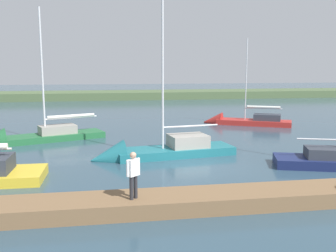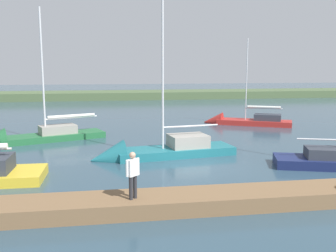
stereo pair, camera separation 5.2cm
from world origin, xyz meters
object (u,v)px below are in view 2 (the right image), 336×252
at_px(sailboat_far_right, 153,154).
at_px(person_on_dock, 133,172).
at_px(sailboat_mid_channel, 31,139).
at_px(sailboat_outer_mooring, 241,123).

xyz_separation_m(sailboat_far_right, person_on_dock, (1.77, 8.64, 1.41)).
bearing_deg(sailboat_far_right, person_on_dock, 69.81).
height_order(sailboat_far_right, sailboat_mid_channel, sailboat_mid_channel).
bearing_deg(person_on_dock, sailboat_outer_mooring, 109.55).
xyz_separation_m(sailboat_mid_channel, person_on_dock, (-6.24, 14.56, 1.40)).
bearing_deg(sailboat_outer_mooring, sailboat_mid_channel, 44.49).
distance_m(sailboat_far_right, sailboat_outer_mooring, 14.98).
relative_size(sailboat_far_right, sailboat_outer_mooring, 1.18).
relative_size(sailboat_far_right, sailboat_mid_channel, 0.99).
bearing_deg(sailboat_far_right, sailboat_mid_channel, -45.04).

